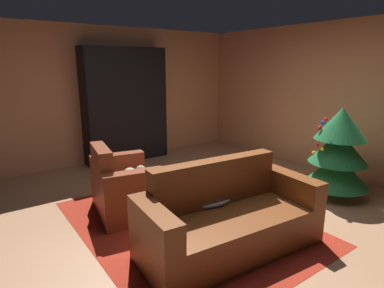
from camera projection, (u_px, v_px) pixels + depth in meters
ground_plane at (216, 213)px, 4.12m from camera, size 7.40×7.40×0.00m
wall_back at (340, 100)px, 5.32m from camera, size 6.28×0.06×2.56m
wall_left at (115, 95)px, 6.26m from camera, size 0.06×5.37×2.56m
area_rug at (186, 222)px, 3.87m from camera, size 2.98×2.30×0.01m
bookshelf_unit at (131, 107)px, 6.24m from camera, size 0.36×1.63×2.18m
armchair_red at (123, 189)px, 4.08m from camera, size 1.12×0.89×0.89m
couch_red at (228, 220)px, 3.28m from camera, size 0.94×1.95×0.89m
coffee_table at (200, 195)px, 3.66m from camera, size 0.75×0.75×0.44m
book_stack_on_table at (199, 190)px, 3.62m from camera, size 0.20×0.15×0.07m
bottle_on_table at (203, 189)px, 3.42m from camera, size 0.07×0.07×0.31m
decorated_tree at (338, 151)px, 4.53m from camera, size 0.89×0.89×1.29m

